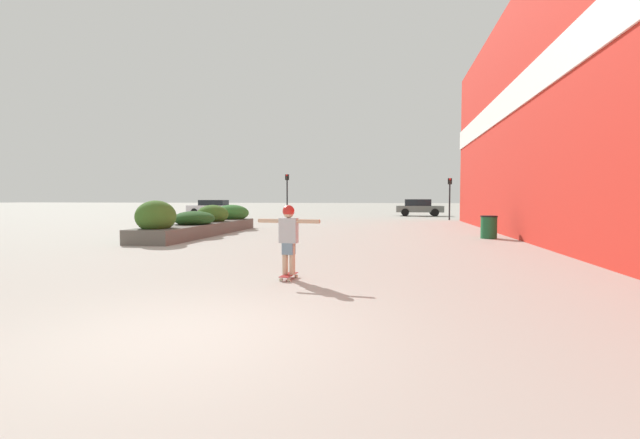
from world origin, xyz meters
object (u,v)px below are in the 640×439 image
at_px(traffic_light_right, 450,191).
at_px(car_center_left, 212,207).
at_px(traffic_light_left, 287,188).
at_px(skateboard, 289,276).
at_px(car_center_right, 419,207).
at_px(skateboarder, 289,233).
at_px(car_leftmost, 555,208).
at_px(trash_bin, 489,227).

bearing_deg(traffic_light_right, car_center_left, 162.32).
relative_size(car_center_left, traffic_light_right, 1.48).
bearing_deg(car_center_left, traffic_light_left, -125.20).
xyz_separation_m(skateboard, car_center_left, (-15.39, 31.41, 0.70)).
height_order(car_center_right, traffic_light_right, traffic_light_right).
bearing_deg(car_center_left, car_center_right, -88.55).
xyz_separation_m(car_center_left, traffic_light_left, (9.14, -6.45, 1.62)).
bearing_deg(car_center_right, traffic_light_left, -56.89).
distance_m(skateboard, traffic_light_right, 25.38).
bearing_deg(skateboarder, car_leftmost, 70.15).
bearing_deg(traffic_light_left, car_center_right, 33.11).
bearing_deg(skateboard, traffic_light_left, 110.86).
bearing_deg(skateboard, trash_bin, 66.03).
height_order(skateboard, skateboarder, skateboarder).
height_order(car_center_left, traffic_light_right, traffic_light_right).
bearing_deg(skateboard, car_leftmost, 70.15).
distance_m(skateboard, car_center_left, 34.98).
relative_size(trash_bin, traffic_light_right, 0.29).
xyz_separation_m(car_leftmost, traffic_light_left, (-22.14, -6.69, 1.63)).
relative_size(skateboard, car_leftmost, 0.13).
height_order(trash_bin, car_center_right, car_center_right).
bearing_deg(car_center_left, traffic_light_right, -107.68).
relative_size(skateboard, traffic_light_left, 0.18).
xyz_separation_m(car_center_right, traffic_light_left, (-10.65, -6.95, 1.59)).
bearing_deg(skateboard, car_center_right, 88.95).
relative_size(skateboard, traffic_light_right, 0.20).
distance_m(car_leftmost, traffic_light_left, 23.18).
bearing_deg(car_center_right, skateboarder, -7.85).
bearing_deg(car_leftmost, car_center_right, -91.28).
distance_m(trash_bin, car_center_left, 30.32).
bearing_deg(car_center_right, car_leftmost, 88.72).
bearing_deg(trash_bin, skateboarder, -120.77).
distance_m(car_center_left, car_center_right, 19.80).
xyz_separation_m(car_center_left, car_center_right, (19.79, 0.50, 0.03)).
height_order(skateboard, trash_bin, trash_bin).
height_order(skateboard, car_center_right, car_center_right).
relative_size(trash_bin, car_center_left, 0.20).
xyz_separation_m(trash_bin, traffic_light_right, (0.37, 14.82, 1.68)).
bearing_deg(car_leftmost, car_center_left, -89.55).
bearing_deg(traffic_light_right, car_center_right, 103.44).
height_order(skateboarder, trash_bin, skateboarder).
relative_size(traffic_light_left, traffic_light_right, 1.14).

